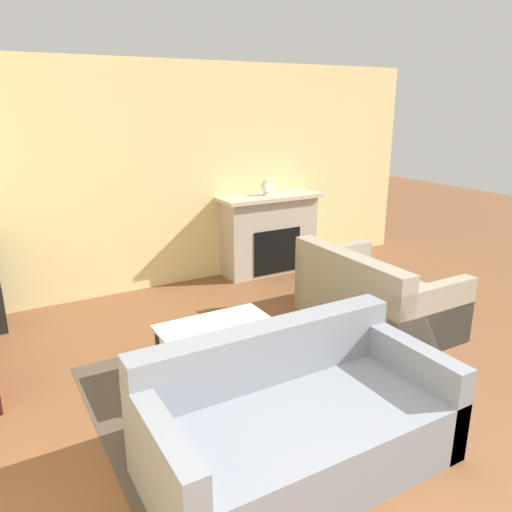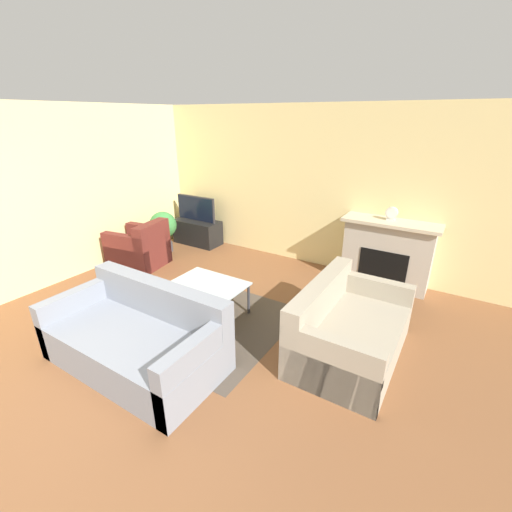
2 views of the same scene
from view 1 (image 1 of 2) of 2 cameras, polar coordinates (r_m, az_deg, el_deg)
wall_back at (r=6.04m, az=-14.77°, el=8.31°), size 8.30×0.06×2.70m
area_rug at (r=4.22m, az=-3.02°, el=-14.63°), size 2.16×1.89×0.00m
fireplace at (r=6.70m, az=1.53°, el=2.76°), size 1.40×0.47×1.06m
couch_sectional at (r=3.34m, az=4.45°, el=-18.48°), size 1.93×1.00×0.82m
couch_loveseat at (r=5.30m, az=13.22°, el=-4.74°), size 0.98×1.57×0.82m
coffee_table at (r=4.14m, az=-4.09°, el=-8.78°), size 0.96×0.69×0.46m
mantel_clock at (r=6.56m, az=1.40°, el=7.89°), size 0.17×0.07×0.20m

